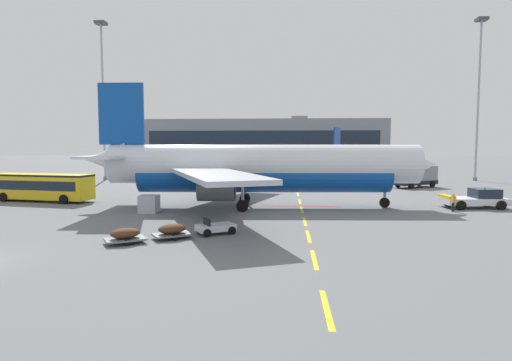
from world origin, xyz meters
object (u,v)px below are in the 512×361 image
Objects in this scene: airliner_mid_left at (318,162)px; baggage_train at (173,231)px; uld_cargo_container at (149,204)px; apron_shuttle_bus at (40,185)px; ground_crew_worker at (453,201)px; apron_light_mast_near at (103,84)px; airliner_foreground at (258,168)px; apron_light_mast_far at (479,82)px; pushback_tug at (476,199)px; catering_truck at (417,176)px.

airliner_mid_left reaches higher than baggage_train.
airliner_mid_left reaches higher than uld_cargo_container.
apron_shuttle_bus is at bearing 137.91° from baggage_train.
uld_cargo_container reaches higher than baggage_train.
airliner_mid_left is 15.98× the size of ground_crew_worker.
apron_light_mast_near reaches higher than baggage_train.
apron_light_mast_far reaches higher than airliner_foreground.
apron_shuttle_bus is (-24.20, 2.98, -2.20)m from airliner_foreground.
ground_crew_worker is at bearing -35.08° from apron_light_mast_near.
uld_cargo_container is at bearing -25.86° from apron_shuttle_bus.
pushback_tug is 37.36m from airliner_mid_left.
apron_light_mast_near is at bearing -173.69° from airliner_mid_left.
apron_light_mast_far is at bearing 50.75° from baggage_train.
catering_truck is at bearing -47.35° from airliner_mid_left.
airliner_foreground is at bearing -7.02° from apron_shuttle_bus.
airliner_mid_left is 40.62m from apron_light_mast_near.
apron_light_mast_far is at bearing -2.65° from airliner_mid_left.
airliner_foreground is 24.48m from apron_shuttle_bus.
baggage_train is at bearing -62.06° from apron_light_mast_near.
airliner_foreground is 4.85× the size of catering_truck.
apron_shuttle_bus is 26.31m from baggage_train.
apron_shuttle_bus is at bearing -157.78° from catering_truck.
baggage_train is at bearing -104.64° from airliner_mid_left.
apron_shuttle_bus is 33.14m from apron_light_mast_near.
airliner_foreground is 2.83× the size of apron_shuttle_bus.
catering_truck is 4.35× the size of uld_cargo_container.
apron_light_mast_far is (14.40, 33.76, 16.12)m from pushback_tug.
airliner_foreground is 20.62× the size of ground_crew_worker.
apron_shuttle_bus is 69.65m from apron_light_mast_far.
catering_truck is at bearing 22.22° from apron_shuttle_bus.
catering_truck is (0.44, 20.63, 0.74)m from pushback_tug.
apron_shuttle_bus reaches higher than uld_cargo_container.
airliner_foreground is at bearing -135.71° from apron_light_mast_far.
airliner_foreground is 30.92m from catering_truck.
airliner_mid_left is at bearing 132.65° from catering_truck.
apron_light_mast_near is 65.27m from apron_light_mast_far.
apron_light_mast_near reaches higher than airliner_foreground.
baggage_train is (-26.53, -36.41, -1.12)m from catering_truck.
airliner_foreground is 10.98m from uld_cargo_container.
pushback_tug is 30.49m from baggage_train.
airliner_mid_left is at bearing 177.35° from apron_light_mast_far.
apron_light_mast_far reaches higher than pushback_tug.
pushback_tug is 61.55m from apron_light_mast_near.
ground_crew_worker is 0.06× the size of apron_light_mast_far.
airliner_mid_left is 44.24m from uld_cargo_container.
uld_cargo_container is (-31.10, -5.19, -0.10)m from pushback_tug.
pushback_tug is at bearing -91.22° from catering_truck.
ground_crew_worker is 60.36m from apron_light_mast_near.
airliner_mid_left is 16.33× the size of uld_cargo_container.
ground_crew_worker is 0.06× the size of apron_light_mast_near.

